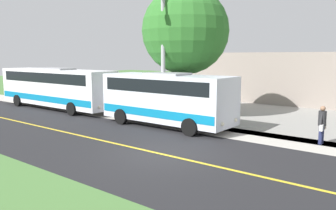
% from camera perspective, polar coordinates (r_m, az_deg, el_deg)
% --- Properties ---
extents(ground_plane, '(120.00, 120.00, 0.00)m').
position_cam_1_polar(ground_plane, '(13.90, -1.28, -8.22)').
color(ground_plane, '#477238').
extents(road_surface, '(8.00, 100.00, 0.01)m').
position_cam_1_polar(road_surface, '(13.90, -1.28, -8.20)').
color(road_surface, black).
rests_on(road_surface, ground).
extents(sidewalk, '(2.40, 100.00, 0.01)m').
position_cam_1_polar(sidewalk, '(18.10, 9.23, -4.43)').
color(sidewalk, '#B2ADA3').
rests_on(sidewalk, ground).
extents(parking_lot_surface, '(14.00, 36.00, 0.01)m').
position_cam_1_polar(parking_lot_surface, '(23.69, 24.16, -2.05)').
color(parking_lot_surface, gray).
rests_on(parking_lot_surface, ground).
extents(road_centre_line, '(0.16, 100.00, 0.00)m').
position_cam_1_polar(road_centre_line, '(13.90, -1.28, -8.18)').
color(road_centre_line, gold).
rests_on(road_centre_line, ground).
extents(shuttle_bus_front, '(2.76, 7.92, 3.02)m').
position_cam_1_polar(shuttle_bus_front, '(19.05, -0.17, 1.36)').
color(shuttle_bus_front, silver).
rests_on(shuttle_bus_front, ground).
extents(transit_bus_rear, '(2.58, 11.31, 3.06)m').
position_cam_1_polar(transit_bus_rear, '(26.80, -18.35, 3.00)').
color(transit_bus_rear, white).
rests_on(transit_bus_rear, ground).
extents(pedestrian_with_bags, '(0.72, 0.34, 1.74)m').
position_cam_1_polar(pedestrian_with_bags, '(16.71, 24.45, -2.87)').
color(pedestrian_with_bags, '#1E2347').
rests_on(pedestrian_with_bags, ground).
extents(street_light_pole, '(1.97, 0.24, 7.45)m').
position_cam_1_polar(street_light_pole, '(19.55, -1.07, 8.79)').
color(street_light_pole, '#9E9EA3').
rests_on(street_light_pole, ground).
extents(tree_curbside, '(5.44, 5.44, 8.22)m').
position_cam_1_polar(tree_curbside, '(21.72, 2.93, 12.32)').
color(tree_curbside, brown).
rests_on(tree_curbside, ground).
extents(commercial_building, '(10.00, 20.66, 4.23)m').
position_cam_1_polar(commercial_building, '(32.80, 23.59, 4.37)').
color(commercial_building, gray).
rests_on(commercial_building, ground).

